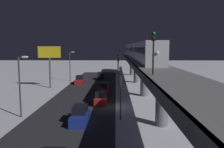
{
  "coord_description": "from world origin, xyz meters",
  "views": [
    {
      "loc": [
        -1.08,
        31.74,
        8.63
      ],
      "look_at": [
        -0.16,
        -20.0,
        2.49
      ],
      "focal_mm": 35.66,
      "sensor_mm": 36.0,
      "label": 1
    }
  ],
  "objects_px": {
    "traffic_light_mid": "(118,67)",
    "traffic_light_far": "(118,61)",
    "rail_signal": "(153,45)",
    "sedan_blue": "(80,116)",
    "traffic_light_near": "(121,85)",
    "sedan_black": "(101,76)",
    "commercial_billboard": "(49,56)",
    "sedan_red_2": "(104,88)",
    "sedan_red": "(80,80)",
    "subway_train": "(137,51)",
    "sedan_red_3": "(101,99)"
  },
  "relations": [
    {
      "from": "sedan_black",
      "to": "traffic_light_far",
      "type": "distance_m",
      "value": 15.22
    },
    {
      "from": "sedan_red",
      "to": "sedan_blue",
      "type": "xyz_separation_m",
      "value": [
        -4.6,
        27.94,
        0.01
      ]
    },
    {
      "from": "sedan_red_3",
      "to": "traffic_light_near",
      "type": "height_order",
      "value": "traffic_light_near"
    },
    {
      "from": "subway_train",
      "to": "sedan_red_2",
      "type": "xyz_separation_m",
      "value": [
        7.42,
        12.62,
        -7.13
      ]
    },
    {
      "from": "traffic_light_far",
      "to": "subway_train",
      "type": "bearing_deg",
      "value": 103.12
    },
    {
      "from": "sedan_red",
      "to": "sedan_black",
      "type": "height_order",
      "value": "same"
    },
    {
      "from": "subway_train",
      "to": "commercial_billboard",
      "type": "bearing_deg",
      "value": 22.07
    },
    {
      "from": "traffic_light_near",
      "to": "traffic_light_far",
      "type": "distance_m",
      "value": 48.54
    },
    {
      "from": "sedan_red",
      "to": "commercial_billboard",
      "type": "bearing_deg",
      "value": 45.62
    },
    {
      "from": "sedan_blue",
      "to": "commercial_billboard",
      "type": "height_order",
      "value": "commercial_billboard"
    },
    {
      "from": "rail_signal",
      "to": "commercial_billboard",
      "type": "relative_size",
      "value": 0.45
    },
    {
      "from": "sedan_black",
      "to": "traffic_light_near",
      "type": "xyz_separation_m",
      "value": [
        -4.7,
        34.47,
        3.4
      ]
    },
    {
      "from": "traffic_light_far",
      "to": "traffic_light_mid",
      "type": "bearing_deg",
      "value": 90.0
    },
    {
      "from": "traffic_light_near",
      "to": "traffic_light_mid",
      "type": "distance_m",
      "value": 24.27
    },
    {
      "from": "traffic_light_near",
      "to": "sedan_red_2",
      "type": "bearing_deg",
      "value": -80.04
    },
    {
      "from": "sedan_red_2",
      "to": "traffic_light_far",
      "type": "xyz_separation_m",
      "value": [
        -2.9,
        -32.02,
        3.4
      ]
    },
    {
      "from": "subway_train",
      "to": "sedan_red",
      "type": "bearing_deg",
      "value": 9.15
    },
    {
      "from": "sedan_red_2",
      "to": "traffic_light_near",
      "type": "bearing_deg",
      "value": -80.04
    },
    {
      "from": "sedan_red_2",
      "to": "sedan_red_3",
      "type": "bearing_deg",
      "value": -90.0
    },
    {
      "from": "rail_signal",
      "to": "sedan_blue",
      "type": "distance_m",
      "value": 11.97
    },
    {
      "from": "sedan_red_2",
      "to": "traffic_light_far",
      "type": "height_order",
      "value": "traffic_light_far"
    },
    {
      "from": "traffic_light_near",
      "to": "commercial_billboard",
      "type": "distance_m",
      "value": 26.07
    },
    {
      "from": "subway_train",
      "to": "sedan_red_3",
      "type": "xyz_separation_m",
      "value": [
        7.42,
        21.44,
        -7.13
      ]
    },
    {
      "from": "sedan_red_2",
      "to": "commercial_billboard",
      "type": "bearing_deg",
      "value": 158.02
    },
    {
      "from": "traffic_light_near",
      "to": "sedan_black",
      "type": "bearing_deg",
      "value": -82.24
    },
    {
      "from": "sedan_red_2",
      "to": "sedan_blue",
      "type": "height_order",
      "value": "same"
    },
    {
      "from": "traffic_light_far",
      "to": "sedan_red",
      "type": "bearing_deg",
      "value": 66.74
    },
    {
      "from": "rail_signal",
      "to": "traffic_light_mid",
      "type": "height_order",
      "value": "rail_signal"
    },
    {
      "from": "traffic_light_mid",
      "to": "traffic_light_far",
      "type": "height_order",
      "value": "same"
    },
    {
      "from": "sedan_black",
      "to": "traffic_light_mid",
      "type": "relative_size",
      "value": 0.63
    },
    {
      "from": "subway_train",
      "to": "traffic_light_near",
      "type": "xyz_separation_m",
      "value": [
        4.52,
        29.14,
        -3.73
      ]
    },
    {
      "from": "sedan_blue",
      "to": "traffic_light_far",
      "type": "relative_size",
      "value": 0.75
    },
    {
      "from": "sedan_red",
      "to": "sedan_black",
      "type": "distance_m",
      "value": 8.85
    },
    {
      "from": "sedan_black",
      "to": "sedan_red",
      "type": "bearing_deg",
      "value": -121.32
    },
    {
      "from": "traffic_light_mid",
      "to": "sedan_red",
      "type": "bearing_deg",
      "value": -15.84
    },
    {
      "from": "subway_train",
      "to": "sedan_red_3",
      "type": "relative_size",
      "value": 13.25
    },
    {
      "from": "subway_train",
      "to": "sedan_red",
      "type": "xyz_separation_m",
      "value": [
        13.82,
        2.23,
        -7.14
      ]
    },
    {
      "from": "sedan_blue",
      "to": "sedan_red",
      "type": "bearing_deg",
      "value": 99.35
    },
    {
      "from": "sedan_red",
      "to": "traffic_light_mid",
      "type": "height_order",
      "value": "traffic_light_mid"
    },
    {
      "from": "sedan_black",
      "to": "traffic_light_mid",
      "type": "distance_m",
      "value": 11.73
    },
    {
      "from": "subway_train",
      "to": "traffic_light_mid",
      "type": "bearing_deg",
      "value": 47.09
    },
    {
      "from": "sedan_red_3",
      "to": "sedan_red_2",
      "type": "bearing_deg",
      "value": 90.0
    },
    {
      "from": "sedan_black",
      "to": "commercial_billboard",
      "type": "distance_m",
      "value": 17.63
    },
    {
      "from": "sedan_blue",
      "to": "sedan_red_3",
      "type": "xyz_separation_m",
      "value": [
        -1.8,
        -8.73,
        0.0
      ]
    },
    {
      "from": "traffic_light_near",
      "to": "commercial_billboard",
      "type": "relative_size",
      "value": 0.72
    },
    {
      "from": "sedan_red_2",
      "to": "sedan_red",
      "type": "bearing_deg",
      "value": 121.63
    },
    {
      "from": "sedan_black",
      "to": "sedan_red_2",
      "type": "bearing_deg",
      "value": -84.27
    },
    {
      "from": "commercial_billboard",
      "to": "subway_train",
      "type": "bearing_deg",
      "value": -157.93
    },
    {
      "from": "rail_signal",
      "to": "sedan_black",
      "type": "height_order",
      "value": "rail_signal"
    },
    {
      "from": "sedan_red",
      "to": "sedan_red_2",
      "type": "xyz_separation_m",
      "value": [
        -6.4,
        10.39,
        0.01
      ]
    }
  ]
}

